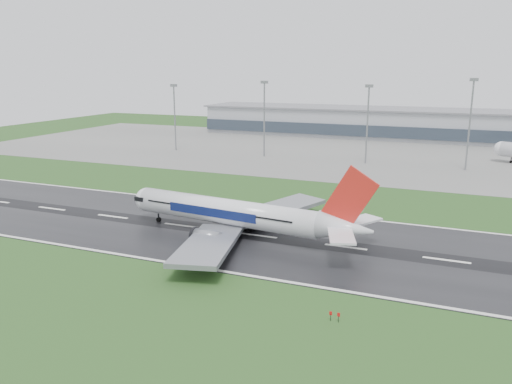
% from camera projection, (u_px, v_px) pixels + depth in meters
% --- Properties ---
extents(ground, '(520.00, 520.00, 0.00)m').
position_uv_depth(ground, '(346.00, 247.00, 107.34)').
color(ground, '#204419').
rests_on(ground, ground).
extents(runway, '(400.00, 45.00, 0.10)m').
position_uv_depth(runway, '(346.00, 247.00, 107.33)').
color(runway, black).
rests_on(runway, ground).
extents(apron, '(400.00, 130.00, 0.08)m').
position_uv_depth(apron, '(410.00, 156.00, 219.70)').
color(apron, slate).
rests_on(apron, ground).
extents(terminal, '(240.00, 36.00, 15.00)m').
position_uv_depth(terminal, '(423.00, 125.00, 271.88)').
color(terminal, '#93969D').
rests_on(terminal, ground).
extents(main_airliner, '(65.32, 62.81, 17.58)m').
position_uv_depth(main_airliner, '(241.00, 198.00, 112.14)').
color(main_airliner, silver).
rests_on(main_airliner, runway).
extents(floodmast_0, '(0.64, 0.64, 28.83)m').
position_uv_depth(floodmast_0, '(175.00, 119.00, 231.31)').
color(floodmast_0, gray).
rests_on(floodmast_0, ground).
extents(floodmast_1, '(0.64, 0.64, 30.68)m').
position_uv_depth(floodmast_1, '(264.00, 121.00, 214.96)').
color(floodmast_1, gray).
rests_on(floodmast_1, ground).
extents(floodmast_2, '(0.64, 0.64, 29.66)m').
position_uv_depth(floodmast_2, '(367.00, 126.00, 199.08)').
color(floodmast_2, gray).
rests_on(floodmast_2, ground).
extents(floodmast_3, '(0.64, 0.64, 32.34)m').
position_uv_depth(floodmast_3, '(469.00, 127.00, 185.11)').
color(floodmast_3, gray).
rests_on(floodmast_3, ground).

